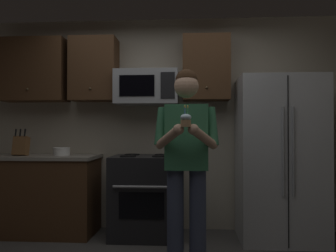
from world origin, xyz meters
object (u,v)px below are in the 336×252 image
object	(u,v)px
knife_block	(21,146)
bowl_large_white	(61,151)
person	(186,155)
microwave	(147,88)
refrigerator	(279,159)
cupcake	(186,120)
oven_range	(146,196)

from	to	relation	value
knife_block	bowl_large_white	bearing A→B (deg)	3.72
knife_block	person	size ratio (longest dim) A/B	0.18
microwave	bowl_large_white	xyz separation A→B (m)	(-0.99, -0.12, -0.75)
refrigerator	bowl_large_white	size ratio (longest dim) A/B	9.06
microwave	person	size ratio (longest dim) A/B	0.42
knife_block	cupcake	world-z (taller)	cupcake
person	cupcake	distance (m)	0.44
cupcake	microwave	bearing A→B (deg)	109.87
bowl_large_white	person	size ratio (longest dim) A/B	0.11
oven_range	knife_block	world-z (taller)	knife_block
oven_range	microwave	size ratio (longest dim) A/B	1.26
oven_range	cupcake	xyz separation A→B (m)	(0.48, -1.21, 0.83)
oven_range	cupcake	size ratio (longest dim) A/B	5.36
knife_block	cupcake	xyz separation A→B (m)	(1.94, -1.18, 0.26)
microwave	refrigerator	xyz separation A→B (m)	(1.50, -0.16, -0.82)
person	cupcake	xyz separation A→B (m)	(-0.00, -0.33, 0.30)
knife_block	cupcake	size ratio (longest dim) A/B	1.84
bowl_large_white	person	distance (m)	1.72
microwave	person	bearing A→B (deg)	-64.36
microwave	knife_block	bearing A→B (deg)	-174.20
oven_range	cupcake	world-z (taller)	cupcake
refrigerator	cupcake	world-z (taller)	refrigerator
refrigerator	cupcake	xyz separation A→B (m)	(-1.02, -1.17, 0.39)
knife_block	microwave	bearing A→B (deg)	5.80
person	cupcake	bearing A→B (deg)	-90.00
oven_range	person	size ratio (longest dim) A/B	0.53
oven_range	microwave	world-z (taller)	microwave
refrigerator	cupcake	distance (m)	1.60
bowl_large_white	refrigerator	bearing A→B (deg)	-0.94
refrigerator	bowl_large_white	bearing A→B (deg)	179.06
oven_range	microwave	distance (m)	1.26
cupcake	bowl_large_white	bearing A→B (deg)	140.49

